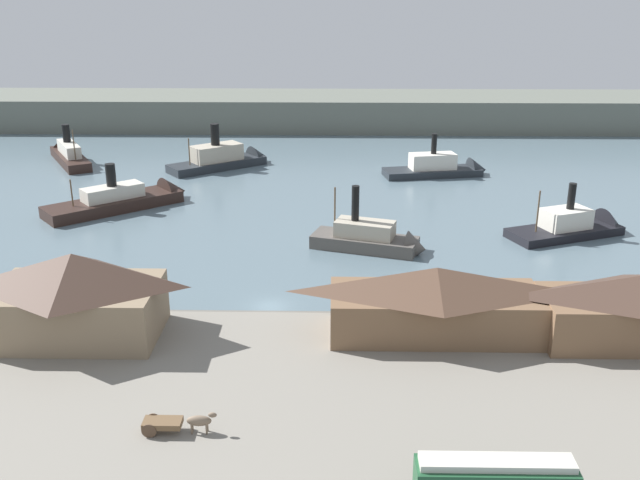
# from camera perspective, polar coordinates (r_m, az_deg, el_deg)

# --- Properties ---
(ground_plane) EXTENTS (320.00, 320.00, 0.00)m
(ground_plane) POSITION_cam_1_polar(r_m,az_deg,el_deg) (82.49, -4.03, -5.34)
(ground_plane) COLOR slate
(quay_promenade) EXTENTS (110.00, 36.00, 1.20)m
(quay_promenade) POSITION_cam_1_polar(r_m,az_deg,el_deg) (63.07, -5.81, -13.38)
(quay_promenade) COLOR gray
(quay_promenade) RESTS_ON ground
(seawall_edge) EXTENTS (110.00, 0.80, 1.00)m
(seawall_edge) POSITION_cam_1_polar(r_m,az_deg,el_deg) (79.05, -4.27, -6.12)
(seawall_edge) COLOR #666159
(seawall_edge) RESTS_ON ground
(ferry_shed_west_terminal) EXTENTS (16.52, 10.22, 8.95)m
(ferry_shed_west_terminal) POSITION_cam_1_polar(r_m,az_deg,el_deg) (75.39, -18.97, -4.17)
(ferry_shed_west_terminal) COLOR #847056
(ferry_shed_west_terminal) RESTS_ON quay_promenade
(ferry_shed_east_terminal) EXTENTS (21.60, 8.27, 7.29)m
(ferry_shed_east_terminal) POSITION_cam_1_polar(r_m,az_deg,el_deg) (73.01, 9.24, -4.81)
(ferry_shed_east_terminal) COLOR brown
(ferry_shed_east_terminal) RESTS_ON quay_promenade
(horse_cart) EXTENTS (5.93, 1.62, 1.87)m
(horse_cart) POSITION_cam_1_polar(r_m,az_deg,el_deg) (59.65, -11.54, -14.13)
(horse_cart) COLOR brown
(horse_cart) RESTS_ON quay_promenade
(ferry_approaching_east) EXTENTS (16.71, 9.44, 10.41)m
(ferry_approaching_east) POSITION_cam_1_polar(r_m,az_deg,el_deg) (99.06, 4.44, 0.04)
(ferry_approaching_east) COLOR #514C47
(ferry_approaching_east) RESTS_ON ground
(ferry_mid_harbor) EXTENTS (20.99, 9.06, 10.06)m
(ferry_mid_harbor) POSITION_cam_1_polar(r_m,az_deg,el_deg) (140.35, 9.94, 5.70)
(ferry_mid_harbor) COLOR #23282D
(ferry_mid_harbor) RESTS_ON ground
(ferry_approaching_west) EXTENTS (20.58, 17.44, 10.86)m
(ferry_approaching_west) POSITION_cam_1_polar(r_m,az_deg,el_deg) (145.73, -7.50, 6.51)
(ferry_approaching_west) COLOR #23282D
(ferry_approaching_west) RESTS_ON ground
(ferry_moored_east) EXTENTS (19.45, 12.38, 10.05)m
(ferry_moored_east) POSITION_cam_1_polar(r_m,az_deg,el_deg) (112.08, 20.03, 1.08)
(ferry_moored_east) COLOR black
(ferry_moored_east) RESTS_ON ground
(ferry_moored_west) EXTENTS (22.50, 20.25, 9.68)m
(ferry_moored_west) POSITION_cam_1_polar(r_m,az_deg,el_deg) (122.55, -14.92, 3.24)
(ferry_moored_west) COLOR black
(ferry_moored_west) RESTS_ON ground
(ferry_departing_north) EXTENTS (14.79, 21.06, 9.09)m
(ferry_departing_north) POSITION_cam_1_polar(r_m,az_deg,el_deg) (158.28, -19.54, 6.52)
(ferry_departing_north) COLOR black
(ferry_departing_north) RESTS_ON ground
(far_headland) EXTENTS (180.00, 24.00, 8.00)m
(far_headland) POSITION_cam_1_polar(r_m,az_deg,el_deg) (187.05, -1.12, 10.32)
(far_headland) COLOR #60665B
(far_headland) RESTS_ON ground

